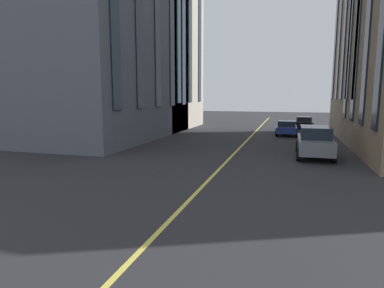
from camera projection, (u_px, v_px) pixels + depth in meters
lane_centre_line at (225, 164)px, 18.34m from camera, size 80.00×0.16×0.01m
car_black_parked_a at (304, 122)px, 37.45m from camera, size 4.40×1.95×1.37m
car_blue_mid at (287, 128)px, 31.42m from camera, size 4.40×1.95×1.37m
car_grey_trailing at (315, 141)px, 20.17m from camera, size 4.70×2.14×1.88m
building_left_near at (133, 35)px, 38.04m from camera, size 11.88×13.76×21.30m
building_left_far at (93, 24)px, 28.94m from camera, size 17.67×12.06×19.88m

